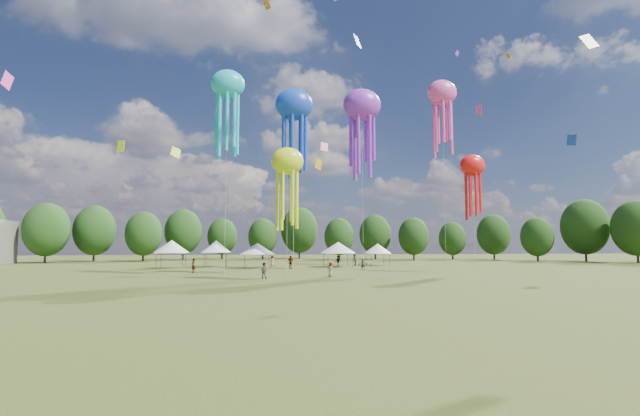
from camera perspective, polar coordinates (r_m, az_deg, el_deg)
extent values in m
plane|color=#384416|center=(18.05, 19.88, -15.34)|extent=(300.00, 300.00, 0.00)
imported|color=gray|center=(45.77, -7.25, -8.01)|extent=(0.96, 0.85, 1.64)
imported|color=gray|center=(73.12, -6.15, -6.78)|extent=(0.86, 1.01, 1.75)
imported|color=gray|center=(75.49, 4.46, -6.67)|extent=(0.86, 1.03, 1.92)
imported|color=gray|center=(73.61, 2.37, -6.82)|extent=(1.18, 0.80, 1.68)
imported|color=gray|center=(65.52, -3.83, -6.97)|extent=(1.19, 0.94, 1.88)
imported|color=gray|center=(61.62, 5.57, -7.24)|extent=(1.47, 0.49, 1.57)
imported|color=gray|center=(58.03, -16.01, -7.13)|extent=(0.57, 0.73, 1.76)
imported|color=gray|center=(48.57, 1.35, -7.92)|extent=(0.62, 0.83, 1.54)
cylinder|color=#47474C|center=(68.54, -20.35, -6.45)|extent=(0.08, 0.08, 2.20)
cylinder|color=#47474C|center=(72.10, -19.80, -6.37)|extent=(0.08, 0.08, 2.20)
cylinder|color=#47474C|center=(67.95, -17.33, -6.55)|extent=(0.08, 0.08, 2.20)
cylinder|color=#47474C|center=(71.54, -16.92, -6.47)|extent=(0.08, 0.08, 2.20)
cube|color=white|center=(69.98, -18.57, -5.52)|extent=(4.02, 4.02, 0.10)
cone|color=white|center=(69.97, -18.55, -4.71)|extent=(5.23, 5.23, 1.89)
cylinder|color=#47474C|center=(71.45, -14.67, -6.52)|extent=(0.08, 0.08, 2.20)
cylinder|color=#47474C|center=(74.68, -14.44, -6.45)|extent=(0.08, 0.08, 2.20)
cylinder|color=#47474C|center=(71.23, -12.05, -6.58)|extent=(0.08, 0.08, 2.20)
cylinder|color=#47474C|center=(74.47, -11.94, -6.50)|extent=(0.08, 0.08, 2.20)
cube|color=white|center=(72.91, -13.26, -5.61)|extent=(3.65, 3.65, 0.10)
cone|color=white|center=(72.90, -13.24, -4.83)|extent=(4.74, 4.74, 1.88)
cylinder|color=#47474C|center=(66.33, -9.66, -6.85)|extent=(0.08, 0.08, 1.97)
cylinder|color=#47474C|center=(70.02, -9.64, -6.74)|extent=(0.08, 0.08, 1.97)
cylinder|color=#47474C|center=(66.41, -6.44, -6.89)|extent=(0.08, 0.08, 1.97)
cylinder|color=#47474C|center=(70.10, -6.60, -6.78)|extent=(0.08, 0.08, 1.97)
cube|color=white|center=(68.16, -8.07, -5.95)|extent=(4.10, 4.10, 0.10)
cone|color=white|center=(68.15, -8.07, -5.20)|extent=(5.32, 5.32, 1.69)
cylinder|color=#47474C|center=(68.73, 1.05, -6.80)|extent=(0.08, 0.08, 2.07)
cylinder|color=#47474C|center=(72.63, 0.48, -6.70)|extent=(0.08, 0.08, 2.07)
cylinder|color=#47474C|center=(69.55, 4.28, -6.77)|extent=(0.08, 0.08, 2.07)
cylinder|color=#47474C|center=(73.41, 3.55, -6.67)|extent=(0.08, 0.08, 2.07)
cube|color=white|center=(71.02, 2.33, -5.86)|extent=(4.36, 4.36, 0.10)
cone|color=white|center=(71.01, 2.33, -5.10)|extent=(5.67, 5.67, 1.77)
cylinder|color=#47474C|center=(74.58, 6.60, -6.67)|extent=(0.08, 0.08, 1.94)
cylinder|color=#47474C|center=(77.67, 5.94, -6.60)|extent=(0.08, 0.08, 1.94)
cylinder|color=#47474C|center=(75.52, 8.95, -6.62)|extent=(0.08, 0.08, 1.94)
cylinder|color=#47474C|center=(78.57, 8.21, -6.56)|extent=(0.08, 0.08, 1.94)
cube|color=white|center=(76.54, 7.42, -5.85)|extent=(3.61, 3.61, 0.10)
cone|color=white|center=(76.53, 7.41, -5.19)|extent=(4.69, 4.69, 1.67)
ellipsoid|color=blue|center=(53.49, -3.35, 13.14)|extent=(4.43, 3.10, 3.77)
cylinder|color=beige|center=(51.30, -3.40, 2.51)|extent=(0.03, 0.03, 19.89)
ellipsoid|color=purple|center=(63.89, 5.43, 13.07)|extent=(5.36, 3.75, 4.56)
cylinder|color=beige|center=(61.34, 5.51, 2.79)|extent=(0.03, 0.03, 23.01)
ellipsoid|color=red|center=(58.86, 19.03, 5.20)|extent=(3.22, 2.25, 2.74)
cylinder|color=beige|center=(58.10, 19.21, -1.31)|extent=(0.03, 0.03, 13.38)
ellipsoid|color=#19C7DA|center=(53.80, -11.78, 15.36)|extent=(3.87, 2.71, 3.29)
cylinder|color=beige|center=(51.08, -11.99, 3.77)|extent=(0.03, 0.03, 21.87)
ellipsoid|color=#E8FF1A|center=(43.72, -4.22, 6.05)|extent=(3.18, 2.23, 2.70)
cylinder|color=beige|center=(43.00, -4.26, -1.58)|extent=(0.03, 0.03, 11.63)
ellipsoid|color=#FF4BB1|center=(77.10, 15.43, 14.13)|extent=(4.89, 3.43, 4.16)
cylinder|color=beige|center=(73.77, 15.68, 3.70)|extent=(0.03, 0.03, 28.23)
cube|color=#FF4BB1|center=(89.27, 0.56, 7.88)|extent=(1.67, 0.92, 2.10)
cube|color=purple|center=(82.59, 17.24, 18.51)|extent=(0.94, 0.33, 1.08)
cube|color=orange|center=(55.29, -0.20, 5.67)|extent=(1.08, 0.84, 1.56)
cube|color=#E8FF1A|center=(46.17, 31.32, 17.85)|extent=(1.58, 0.64, 1.70)
cube|color=#E8FF1A|center=(87.32, -18.08, 6.83)|extent=(1.64, 1.89, 2.46)
cube|color=blue|center=(66.54, 4.82, 20.62)|extent=(1.45, 1.54, 1.85)
cube|color=#FF4BB1|center=(89.99, 19.74, 11.79)|extent=(0.76, 1.73, 2.01)
cube|color=red|center=(94.59, 10.96, 8.33)|extent=(0.96, 1.66, 1.73)
cube|color=orange|center=(70.08, 23.04, 17.61)|extent=(0.51, 0.69, 0.84)
cube|color=#E8FF1A|center=(84.75, -24.26, 7.29)|extent=(1.52, 0.97, 2.04)
cube|color=#48E525|center=(72.34, -3.74, 6.60)|extent=(0.33, 0.94, 1.17)
cube|color=blue|center=(68.87, 29.64, 7.62)|extent=(1.12, 0.97, 1.50)
cube|color=#FF4BB1|center=(40.94, -35.29, 13.25)|extent=(0.38, 1.14, 1.36)
cube|color=purple|center=(67.87, -5.38, 4.88)|extent=(1.15, 1.62, 1.97)
cylinder|color=#38281C|center=(101.38, -31.88, -5.08)|extent=(0.44, 0.44, 3.36)
ellipsoid|color=#1F3F15|center=(101.41, -31.76, -2.35)|extent=(8.40, 8.40, 10.51)
cylinder|color=#38281C|center=(106.02, -27.11, -5.22)|extent=(0.44, 0.44, 3.41)
ellipsoid|color=#1F3F15|center=(106.06, -27.01, -2.58)|extent=(8.53, 8.53, 10.66)
cylinder|color=#38281C|center=(102.96, -21.82, -5.53)|extent=(0.44, 0.44, 3.07)
ellipsoid|color=#1F3F15|center=(102.97, -21.74, -3.08)|extent=(7.66, 7.66, 9.58)
cylinder|color=#38281C|center=(109.90, -17.25, -5.50)|extent=(0.44, 0.44, 3.43)
ellipsoid|color=#1F3F15|center=(109.94, -17.19, -2.93)|extent=(8.58, 8.58, 10.73)
cylinder|color=#38281C|center=(114.67, -12.51, -5.69)|extent=(0.44, 0.44, 2.95)
ellipsoid|color=#1F3F15|center=(114.68, -12.47, -3.57)|extent=(7.37, 7.37, 9.21)
cylinder|color=#38281C|center=(110.68, -7.39, -5.81)|extent=(0.44, 0.44, 2.89)
ellipsoid|color=#1F3F15|center=(110.68, -7.36, -3.66)|extent=(7.23, 7.23, 9.04)
cylinder|color=#38281C|center=(115.82, -2.68, -5.57)|extent=(0.44, 0.44, 3.84)
ellipsoid|color=#1F3F15|center=(115.88, -2.67, -2.84)|extent=(9.60, 9.60, 11.99)
cylinder|color=#38281C|center=(106.24, 2.48, -5.90)|extent=(0.44, 0.44, 2.84)
ellipsoid|color=#1F3F15|center=(106.24, 2.47, -3.70)|extent=(7.11, 7.11, 8.89)
cylinder|color=#38281C|center=(111.14, 7.15, -5.74)|extent=(0.44, 0.44, 3.16)
ellipsoid|color=#1F3F15|center=(111.16, 7.12, -3.40)|extent=(7.91, 7.91, 9.88)
cylinder|color=#38281C|center=(108.21, 11.98, -5.77)|extent=(0.44, 0.44, 2.88)
ellipsoid|color=#1F3F15|center=(108.21, 11.94, -3.58)|extent=(7.21, 7.21, 9.01)
cylinder|color=#38281C|center=(114.34, 16.71, -5.68)|extent=(0.44, 0.44, 2.63)
ellipsoid|color=#1F3F15|center=(114.34, 16.66, -3.79)|extent=(6.57, 6.57, 8.22)
cylinder|color=#38281C|center=(115.52, 21.51, -5.42)|extent=(0.44, 0.44, 3.13)
ellipsoid|color=#1F3F15|center=(115.54, 21.44, -3.19)|extent=(7.81, 7.81, 9.77)
cylinder|color=#38281C|center=(107.25, 26.23, -5.43)|extent=(0.44, 0.44, 2.72)
ellipsoid|color=#1F3F15|center=(107.24, 26.15, -3.35)|extent=(6.80, 6.80, 8.50)
cylinder|color=#38281C|center=(110.68, 31.03, -4.92)|extent=(0.44, 0.44, 3.81)
ellipsoid|color=#1F3F15|center=(110.74, 30.91, -2.09)|extent=(9.52, 9.52, 11.90)
cylinder|color=#38281C|center=(106.40, 35.72, -4.82)|extent=(0.44, 0.44, 3.51)
ellipsoid|color=#1F3F15|center=(106.45, 35.58, -2.10)|extent=(8.78, 8.78, 10.97)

